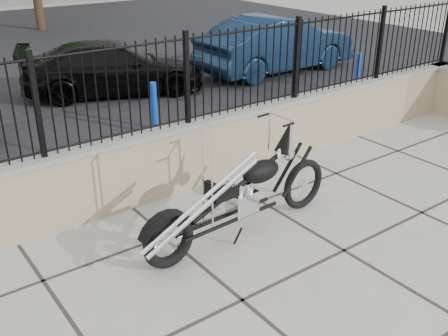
% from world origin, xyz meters
% --- Properties ---
extents(ground_plane, '(90.00, 90.00, 0.00)m').
position_xyz_m(ground_plane, '(0.00, 0.00, 0.00)').
color(ground_plane, '#99968E').
rests_on(ground_plane, ground).
extents(retaining_wall, '(14.00, 0.36, 0.96)m').
position_xyz_m(retaining_wall, '(0.00, 2.50, 0.48)').
color(retaining_wall, gray).
rests_on(retaining_wall, ground_plane).
extents(iron_fence, '(14.00, 0.08, 1.20)m').
position_xyz_m(iron_fence, '(0.00, 2.50, 1.56)').
color(iron_fence, black).
rests_on(iron_fence, retaining_wall).
extents(chopper_motorcycle, '(2.66, 0.59, 1.58)m').
position_xyz_m(chopper_motorcycle, '(0.72, 0.99, 0.79)').
color(chopper_motorcycle, black).
rests_on(chopper_motorcycle, ground_plane).
extents(car_black, '(4.30, 2.88, 1.16)m').
position_xyz_m(car_black, '(2.19, 7.44, 0.58)').
color(car_black, black).
rests_on(car_black, parking_lot).
extents(car_blue, '(4.33, 1.56, 1.42)m').
position_xyz_m(car_blue, '(6.42, 6.75, 0.71)').
color(car_blue, '#10233E').
rests_on(car_blue, parking_lot).
extents(bollard_b, '(0.13, 0.13, 0.95)m').
position_xyz_m(bollard_b, '(1.64, 4.64, 0.48)').
color(bollard_b, '#0B28A5').
rests_on(bollard_b, ground_plane).
extents(bollard_c, '(0.13, 0.13, 0.87)m').
position_xyz_m(bollard_c, '(6.70, 4.31, 0.44)').
color(bollard_c, '#0C26C0').
rests_on(bollard_c, ground_plane).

